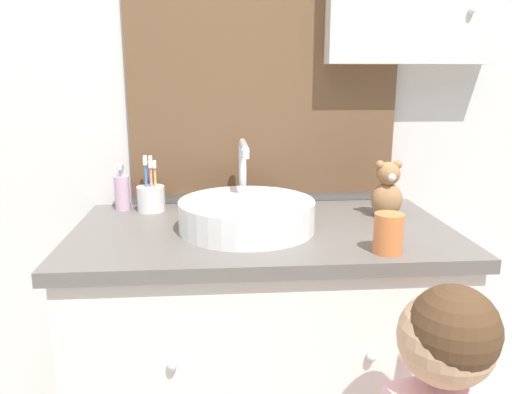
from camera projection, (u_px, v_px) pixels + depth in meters
The scene contains 7 objects.
wall_back at pixel (264, 70), 1.59m from camera, with size 3.20×0.18×2.50m.
vanity_counter at pixel (262, 364), 1.48m from camera, with size 1.05×0.59×0.85m.
sink_basin at pixel (247, 213), 1.36m from camera, with size 0.37×0.43×0.22m.
toothbrush_holder at pixel (151, 197), 1.55m from camera, with size 0.08×0.08×0.17m.
soap_dispenser at pixel (122, 192), 1.56m from camera, with size 0.05×0.05×0.15m.
teddy_bear at pixel (387, 190), 1.48m from camera, with size 0.09×0.08×0.17m.
drinking_cup at pixel (388, 233), 1.18m from camera, with size 0.07×0.07×0.10m, color orange.
Camera 1 is at (-0.12, -1.01, 1.26)m, focal length 35.00 mm.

